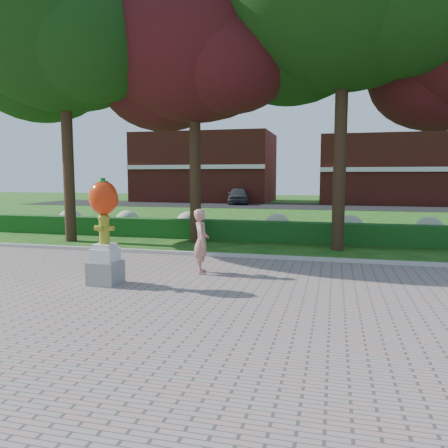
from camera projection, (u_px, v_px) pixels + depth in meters
The scene contains 13 objects.
ground at pixel (198, 279), 11.23m from camera, with size 100.00×100.00×0.00m, color #124A12.
walkway at pixel (126, 332), 7.37m from camera, with size 40.00×14.00×0.04m, color gray.
curb at pixel (226, 256), 14.11m from camera, with size 40.00×0.18×0.15m, color #ADADA5.
lawn_hedge at pixel (250, 231), 17.93m from camera, with size 24.00×0.70×0.80m, color #124215.
hydrangea_row at pixel (267, 225), 18.73m from camera, with size 20.10×1.10×0.99m.
street at pixel (295, 206), 38.20m from camera, with size 50.00×8.00×0.02m, color black.
building_left at pixel (205, 168), 46.04m from camera, with size 14.00×8.00×7.00m, color maroon.
building_right at pixel (386, 170), 41.66m from camera, with size 12.00×8.00×6.40m, color maroon.
tree_far_left at pixel (62, 39), 17.00m from camera, with size 9.00×7.68×11.66m.
tree_mid_left at pixel (193, 54), 16.80m from camera, with size 8.25×7.04×10.69m.
hydrant_sculpture at pixel (104, 228), 10.42m from camera, with size 0.74×0.70×2.55m.
woman at pixel (201, 241), 11.66m from camera, with size 0.63×0.41×1.73m, color tan.
parked_car at pixel (238, 195), 41.12m from camera, with size 1.88×4.66×1.59m, color #44474D.
Camera 1 is at (3.37, -10.50, 2.64)m, focal length 35.00 mm.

